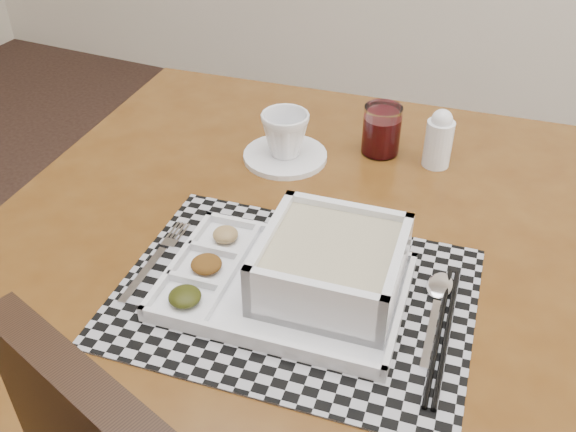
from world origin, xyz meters
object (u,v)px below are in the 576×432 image
at_px(dining_table, 312,279).
at_px(creamer_bottle, 439,139).
at_px(cup, 285,134).
at_px(serving_tray, 316,272).
at_px(juice_glass, 381,132).

height_order(dining_table, creamer_bottle, creamer_bottle).
distance_m(dining_table, creamer_bottle, 0.33).
xyz_separation_m(cup, creamer_bottle, (0.25, 0.09, 0.00)).
relative_size(dining_table, serving_tray, 3.24).
bearing_deg(cup, juice_glass, 52.58).
relative_size(dining_table, cup, 13.01).
bearing_deg(juice_glass, serving_tray, -85.02).
height_order(juice_glass, creamer_bottle, creamer_bottle).
bearing_deg(serving_tray, dining_table, 113.78).
distance_m(cup, juice_glass, 0.17).
relative_size(juice_glass, creamer_bottle, 0.84).
height_order(dining_table, cup, cup).
xyz_separation_m(serving_tray, cup, (-0.18, 0.30, 0.01)).
height_order(serving_tray, creamer_bottle, creamer_bottle).
bearing_deg(creamer_bottle, serving_tray, -99.92).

